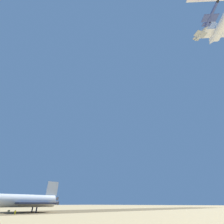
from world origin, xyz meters
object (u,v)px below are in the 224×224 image
at_px(chase_jet_trailing, 202,32).
at_px(ground_support_crate, 9,211).
at_px(chase_jet_left_wing, 211,15).
at_px(space_shuttle, 23,201).
at_px(ground_crew_near_nose, 15,212).

distance_m(chase_jet_trailing, ground_support_crate, 165.46).
distance_m(chase_jet_left_wing, chase_jet_trailing, 23.31).
height_order(space_shuttle, chase_jet_left_wing, chase_jet_left_wing).
distance_m(space_shuttle, ground_crew_near_nose, 18.50).
xyz_separation_m(ground_crew_near_nose, ground_support_crate, (-8.96, -30.77, -0.49)).
bearing_deg(chase_jet_left_wing, ground_crew_near_nose, -105.44).
distance_m(chase_jet_left_wing, ground_support_crate, 157.79).
xyz_separation_m(space_shuttle, chase_jet_left_wing, (-28.15, 109.23, 87.82)).
xyz_separation_m(chase_jet_left_wing, chase_jet_trailing, (-18.69, -5.88, 12.62)).
xyz_separation_m(space_shuttle, ground_support_crate, (0.14, -15.27, -4.90)).
height_order(space_shuttle, chase_jet_trailing, chase_jet_trailing).
bearing_deg(ground_support_crate, space_shuttle, 90.52).
bearing_deg(ground_support_crate, chase_jet_left_wing, 102.80).
bearing_deg(space_shuttle, chase_jet_left_wing, 114.26).
bearing_deg(space_shuttle, chase_jet_trailing, 124.19).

